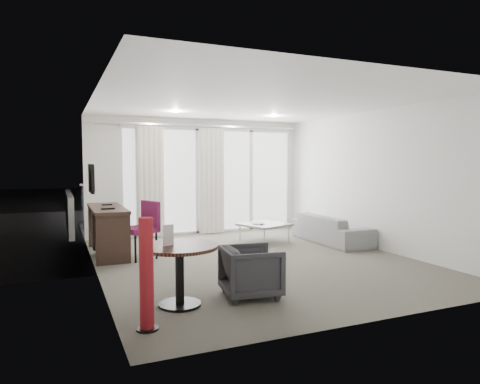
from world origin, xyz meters
name	(u,v)px	position (x,y,z in m)	size (l,w,h in m)	color
floor	(254,260)	(0.00, 0.00, 0.00)	(5.00, 6.00, 0.00)	#585449
ceiling	(254,103)	(0.00, 0.00, 2.60)	(5.00, 6.00, 0.00)	white
wall_left	(95,186)	(-2.50, 0.00, 1.30)	(0.00, 6.00, 2.60)	silver
wall_right	(374,180)	(2.50, 0.00, 1.30)	(0.00, 6.00, 2.60)	silver
wall_front	(380,195)	(0.00, -3.00, 1.30)	(5.00, 0.00, 2.60)	silver
window_panel	(211,181)	(0.30, 2.98, 1.20)	(4.00, 0.02, 2.38)	white
window_frame	(212,181)	(0.30, 2.97, 1.20)	(4.10, 0.06, 2.44)	white
curtain_left	(150,182)	(-1.15, 2.82, 1.20)	(0.60, 0.20, 2.38)	silver
curtain_right	(212,181)	(0.25, 2.82, 1.20)	(0.60, 0.20, 2.38)	silver
curtain_track	(201,126)	(0.00, 2.82, 2.45)	(4.80, 0.04, 0.04)	#B2B2B7
downlight_a	(176,111)	(-0.90, 1.60, 2.59)	(0.12, 0.12, 0.02)	#FFE0B2
downlight_b	(274,116)	(1.20, 1.60, 2.59)	(0.12, 0.12, 0.02)	#FFE0B2
desk	(108,231)	(-2.20, 1.42, 0.42)	(0.56, 1.79, 0.84)	#312019
tv	(91,178)	(-2.46, 1.45, 1.35)	(0.05, 0.80, 0.50)	black
desk_chair	(139,230)	(-1.75, 0.82, 0.49)	(0.53, 0.50, 0.98)	maroon
round_table	(180,276)	(-1.75, -1.74, 0.35)	(0.87, 0.87, 0.70)	black
menu_card	(168,243)	(-1.87, -1.71, 0.72)	(0.13, 0.02, 0.24)	white
red_lamp	(147,274)	(-2.23, -2.30, 0.55)	(0.22, 0.22, 1.10)	maroon
tub_armchair	(251,271)	(-0.87, -1.76, 0.31)	(0.66, 0.68, 0.62)	#2B2A2D
coffee_table	(264,233)	(0.86, 1.35, 0.19)	(0.85, 0.85, 0.38)	gray
remote	(262,226)	(0.75, 1.25, 0.36)	(0.05, 0.17, 0.02)	black
magazine	(258,225)	(0.73, 1.39, 0.36)	(0.24, 0.31, 0.02)	gray
sofa	(331,229)	(2.11, 0.80, 0.28)	(1.91, 0.75, 0.56)	gray
terrace_slab	(193,226)	(0.30, 4.50, -0.06)	(5.60, 3.00, 0.12)	#4D4D50
rattan_chair_a	(230,207)	(1.33, 4.41, 0.41)	(0.57, 0.57, 0.83)	brown
rattan_chair_b	(268,205)	(2.30, 4.03, 0.45)	(0.62, 0.62, 0.90)	brown
rattan_table	(231,213)	(1.32, 4.29, 0.25)	(0.51, 0.51, 0.51)	brown
balustrade	(178,200)	(0.30, 5.95, 0.50)	(5.50, 0.06, 1.05)	#B2B2B7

